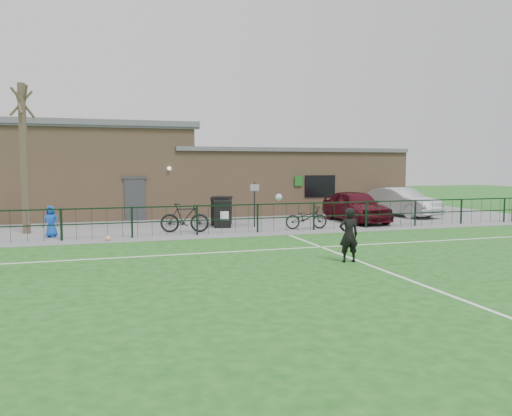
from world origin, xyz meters
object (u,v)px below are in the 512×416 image
object	(u,v)px
sign_post	(254,205)
bicycle_e	(306,218)
wheelie_bin_left	(222,212)
ball_ground	(108,238)
bicycle_d	(185,218)
wheelie_bin_right	(222,215)
car_silver	(400,202)
car_maroon	(356,206)
spectator_child	(51,221)
bare_tree	(24,159)

from	to	relation	value
sign_post	bicycle_e	size ratio (longest dim) A/B	1.09
wheelie_bin_left	ball_ground	distance (m)	6.15
bicycle_d	wheelie_bin_right	bearing A→B (deg)	-43.69
car_silver	wheelie_bin_left	bearing A→B (deg)	172.98
car_maroon	ball_ground	size ratio (longest dim) A/B	22.62
bicycle_e	spectator_child	bearing A→B (deg)	92.67
spectator_child	ball_ground	distance (m)	2.60
sign_post	spectator_child	bearing A→B (deg)	-174.96
wheelie_bin_left	car_maroon	world-z (taller)	car_maroon
bicycle_d	sign_post	bearing A→B (deg)	-62.08
wheelie_bin_left	sign_post	distance (m)	1.74
wheelie_bin_right	car_silver	size ratio (longest dim) A/B	0.24
sign_post	car_maroon	distance (m)	5.32
bare_tree	car_silver	xyz separation A→B (m)	(18.39, 1.54, -2.22)
car_silver	bicycle_e	distance (m)	7.91
sign_post	car_silver	distance (m)	9.27
bare_tree	car_maroon	distance (m)	14.87
bare_tree	wheelie_bin_right	distance (m)	8.39
wheelie_bin_left	car_maroon	size ratio (longest dim) A/B	0.27
bare_tree	bicycle_d	size ratio (longest dim) A/B	3.02
wheelie_bin_right	sign_post	distance (m)	1.50
sign_post	bicycle_d	xyz separation A→B (m)	(-3.26, -0.88, -0.40)
bicycle_e	car_silver	bearing A→B (deg)	-57.14
bare_tree	bicycle_e	distance (m)	11.80
bare_tree	car_silver	distance (m)	18.59
bicycle_e	spectator_child	xyz separation A→B (m)	(-10.29, 0.57, 0.13)
car_maroon	bicycle_d	distance (m)	8.66
car_maroon	ball_ground	distance (m)	11.94
wheelie_bin_left	car_maroon	xyz separation A→B (m)	(6.52, -0.69, 0.15)
bicycle_d	car_silver	bearing A→B (deg)	-62.73
car_maroon	ball_ground	bearing A→B (deg)	-167.26
wheelie_bin_right	sign_post	bearing A→B (deg)	-3.90
ball_ground	bare_tree	bearing A→B (deg)	136.00
wheelie_bin_left	bicycle_e	size ratio (longest dim) A/B	0.67
wheelie_bin_left	bicycle_e	xyz separation A→B (m)	(3.17, -2.48, -0.13)
bicycle_e	bare_tree	bearing A→B (deg)	85.64
spectator_child	wheelie_bin_left	bearing A→B (deg)	30.57
bicycle_d	spectator_child	bearing A→B (deg)	101.16
bicycle_d	spectator_child	distance (m)	5.10
wheelie_bin_right	sign_post	world-z (taller)	sign_post
car_maroon	spectator_child	size ratio (longest dim) A/B	3.70
bicycle_e	bicycle_d	bearing A→B (deg)	91.16
bare_tree	bicycle_e	world-z (taller)	bare_tree
car_maroon	car_silver	distance (m)	4.11
wheelie_bin_right	spectator_child	size ratio (longest dim) A/B	0.90
wheelie_bin_left	car_silver	size ratio (longest dim) A/B	0.27
wheelie_bin_left	car_silver	distance (m)	10.27
bare_tree	spectator_child	size ratio (longest dim) A/B	4.93
spectator_child	ball_ground	bearing A→B (deg)	-21.04
wheelie_bin_left	bicycle_e	distance (m)	4.02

